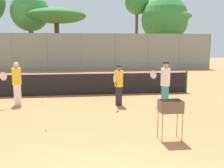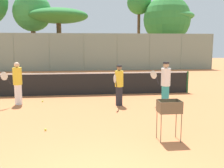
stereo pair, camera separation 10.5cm
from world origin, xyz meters
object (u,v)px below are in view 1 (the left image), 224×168
at_px(tennis_net, 86,83).
at_px(player_yellow_shirt, 119,85).
at_px(parked_car, 21,61).
at_px(ball_cart, 170,110).
at_px(player_white_outfit, 17,83).
at_px(player_red_cap, 165,84).

bearing_deg(tennis_net, player_yellow_shirt, -62.37).
bearing_deg(player_yellow_shirt, tennis_net, -125.83).
bearing_deg(parked_car, ball_cart, -69.86).
bearing_deg(player_white_outfit, player_red_cap, 128.20).
relative_size(player_red_cap, player_yellow_shirt, 1.09).
height_order(tennis_net, player_white_outfit, player_white_outfit).
bearing_deg(player_white_outfit, ball_cart, 94.27).
height_order(player_white_outfit, player_yellow_shirt, player_white_outfit).
bearing_deg(player_red_cap, parked_car, -17.47).
distance_m(tennis_net, player_white_outfit, 3.27).
height_order(player_yellow_shirt, parked_car, parked_car).
distance_m(tennis_net, player_yellow_shirt, 2.65).
relative_size(player_yellow_shirt, parked_car, 0.38).
bearing_deg(player_red_cap, player_yellow_shirt, 32.88).
bearing_deg(player_yellow_shirt, player_red_cap, 102.95).
bearing_deg(parked_car, player_white_outfit, -78.67).
xyz_separation_m(player_red_cap, player_yellow_shirt, (-1.73, 0.42, -0.07)).
bearing_deg(tennis_net, ball_cart, -73.09).
bearing_deg(ball_cart, player_yellow_shirt, 99.83).
relative_size(player_red_cap, ball_cart, 1.69).
relative_size(tennis_net, ball_cart, 9.86).
distance_m(player_red_cap, parked_car, 21.28).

